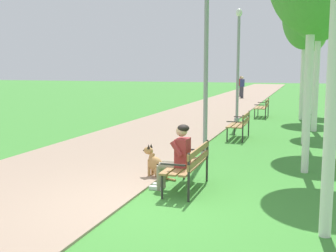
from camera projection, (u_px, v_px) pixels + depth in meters
ground_plane at (147, 206)px, 6.90m from camera, size 120.00×120.00×0.00m
paved_path at (235, 99)px, 30.23m from camera, size 4.25×60.00×0.04m
park_bench_near at (189, 163)px, 7.78m from camera, size 0.55×1.50×0.85m
park_bench_mid at (240, 123)px, 13.46m from camera, size 0.55×1.50×0.85m
park_bench_far at (263, 106)px, 19.34m from camera, size 0.55×1.50×0.85m
person_seated_on_near_bench at (177, 155)px, 7.72m from camera, size 0.74×0.49×1.25m
dog_shepherd at (158, 166)px, 8.63m from camera, size 0.82×0.40×0.71m
lamp_post_near at (206, 63)px, 10.36m from camera, size 0.24×0.24×4.63m
lamp_post_mid at (238, 66)px, 16.32m from camera, size 0.24×0.24×4.55m
birch_tree_fourth at (319, 11)px, 14.51m from camera, size 1.98×1.81×5.35m
birch_tree_fifth at (306, 16)px, 17.89m from camera, size 1.96×1.89×5.97m
birch_tree_sixth at (315, 20)px, 20.19m from camera, size 1.47×1.28×6.21m
pedestrian_distant at (242, 87)px, 31.45m from camera, size 0.32×0.22×1.65m
pedestrian_further_distant at (241, 86)px, 33.17m from camera, size 0.32×0.22×1.65m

